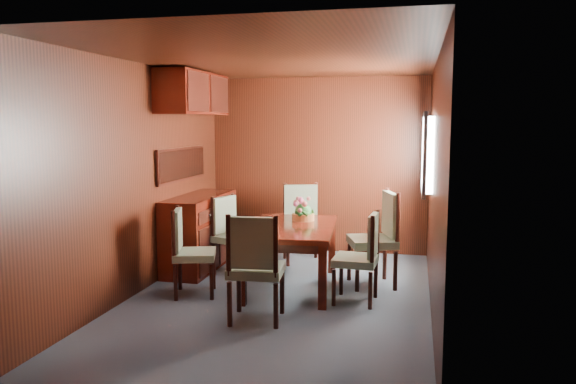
% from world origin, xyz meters
% --- Properties ---
extents(ground, '(4.50, 4.50, 0.00)m').
position_xyz_m(ground, '(0.00, 0.00, 0.00)').
color(ground, '#404C57').
rests_on(ground, ground).
extents(room_shell, '(3.06, 4.52, 2.41)m').
position_xyz_m(room_shell, '(-0.10, 0.33, 1.63)').
color(room_shell, black).
rests_on(room_shell, ground).
extents(sideboard, '(0.48, 1.40, 0.90)m').
position_xyz_m(sideboard, '(-1.25, 1.00, 0.45)').
color(sideboard, '#3A0E07').
rests_on(sideboard, ground).
extents(dining_table, '(1.03, 1.53, 0.68)m').
position_xyz_m(dining_table, '(0.03, 0.42, 0.59)').
color(dining_table, '#3A0E07').
rests_on(dining_table, ground).
extents(chair_left_near, '(0.53, 0.54, 0.92)m').
position_xyz_m(chair_left_near, '(-0.95, -0.08, 0.51)').
color(chair_left_near, black).
rests_on(chair_left_near, ground).
extents(chair_left_far, '(0.54, 0.55, 0.93)m').
position_xyz_m(chair_left_far, '(-0.79, 0.84, 0.52)').
color(chair_left_far, black).
rests_on(chair_left_far, ground).
extents(chair_right_near, '(0.44, 0.46, 0.91)m').
position_xyz_m(chair_right_near, '(0.83, 0.08, 0.51)').
color(chair_right_near, black).
rests_on(chair_right_near, ground).
extents(chair_right_far, '(0.61, 0.62, 1.05)m').
position_xyz_m(chair_right_far, '(0.95, 0.73, 0.58)').
color(chair_right_far, black).
rests_on(chair_right_far, ground).
extents(chair_head, '(0.52, 0.50, 1.00)m').
position_xyz_m(chair_head, '(-0.05, -0.71, 0.56)').
color(chair_head, black).
rests_on(chair_head, ground).
extents(chair_foot, '(0.60, 0.58, 1.00)m').
position_xyz_m(chair_foot, '(-0.10, 1.63, 0.56)').
color(chair_foot, black).
rests_on(chair_foot, ground).
extents(flower_centerpiece, '(0.27, 0.27, 0.27)m').
position_xyz_m(flower_centerpiece, '(0.10, 0.76, 0.82)').
color(flower_centerpiece, '#CA7B3D').
rests_on(flower_centerpiece, dining_table).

